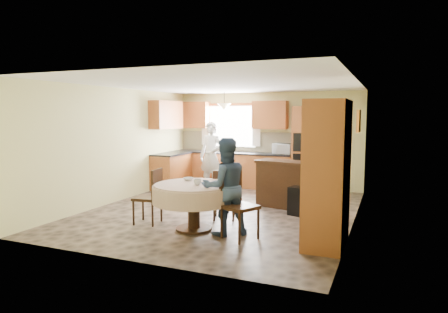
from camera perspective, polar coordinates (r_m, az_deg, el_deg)
floor at (r=8.06m, az=-0.25°, el=-7.76°), size 5.00×6.00×0.01m
ceiling at (r=7.85m, az=-0.25°, el=10.26°), size 5.00×6.00×0.01m
wall_back at (r=10.68m, az=6.03°, el=2.38°), size 5.00×0.02×2.50m
wall_front at (r=5.24m, az=-13.13°, el=-1.47°), size 5.00×0.02×2.50m
wall_left at (r=9.12m, az=-14.88°, el=1.60°), size 0.02×6.00×2.50m
wall_right at (r=7.26m, az=18.24°, el=0.43°), size 0.02×6.00×2.50m
window at (r=10.97m, az=1.00°, el=4.34°), size 1.40×0.03×1.10m
curtain_left at (r=11.22m, az=-2.67°, el=4.63°), size 0.22×0.02×1.15m
curtain_right at (r=10.67m, az=4.66°, el=4.55°), size 0.22×0.02×1.15m
base_cab_back at (r=10.75m, az=1.18°, el=-1.90°), size 3.30×0.60×0.88m
counter_back at (r=10.70m, az=1.18°, el=0.54°), size 3.30×0.64×0.04m
base_cab_left at (r=10.53m, az=-7.49°, el=-2.12°), size 0.60×1.20×0.88m
counter_left at (r=10.47m, az=-7.52°, el=0.38°), size 0.64×1.20×0.04m
backsplash at (r=10.94m, az=1.74°, el=2.13°), size 3.30×0.02×0.55m
wall_cab_left at (r=11.26m, az=-4.27°, el=5.95°), size 0.85×0.33×0.72m
wall_cab_right at (r=10.45m, az=6.60°, el=5.92°), size 0.90×0.33×0.72m
wall_cab_side at (r=10.49m, az=-8.24°, el=5.90°), size 0.33×1.20×0.72m
oven_tower at (r=10.12m, az=11.77°, el=1.01°), size 0.66×0.62×2.12m
oven_upper at (r=9.79m, az=11.44°, el=1.97°), size 0.56×0.01×0.45m
oven_lower at (r=9.84m, az=11.38°, el=-0.93°), size 0.56×0.01×0.45m
pendant at (r=10.52m, az=0.03°, el=7.10°), size 0.36×0.36×0.18m
sideboard at (r=8.36m, az=9.01°, el=-4.14°), size 1.36×0.79×0.91m
space_heater at (r=7.78m, az=10.80°, el=-6.31°), size 0.46×0.38×0.55m
cupboard at (r=6.02m, az=14.55°, el=-2.34°), size 0.56×1.11×2.13m
dining_table at (r=6.65m, az=-4.35°, el=-5.39°), size 1.36×1.36×0.78m
chair_left at (r=7.14m, az=-10.33°, el=-5.23°), size 0.47×0.47×0.97m
chair_back at (r=7.28m, az=-0.01°, el=-5.14°), size 0.51×0.51×0.92m
chair_right at (r=6.24m, az=1.73°, el=-6.21°), size 0.63×0.63×1.08m
framed_picture at (r=8.19m, az=18.66°, el=4.83°), size 0.06×0.52×0.43m
microwave at (r=10.21m, az=8.46°, el=1.09°), size 0.52×0.39×0.27m
person_sink at (r=10.10m, az=-1.86°, el=0.04°), size 0.69×0.50×1.74m
person_dining at (r=6.35m, az=0.14°, el=-4.33°), size 0.96×0.94×1.56m
bowl_sideboard at (r=8.34m, az=7.76°, el=-0.80°), size 0.24×0.24×0.05m
bottle_sideboard at (r=8.19m, az=12.11°, el=-0.08°), size 0.16×0.16×0.32m
cup_table at (r=6.52m, az=-3.80°, el=-3.65°), size 0.14×0.14×0.10m
bowl_table at (r=6.96m, az=-5.13°, el=-3.23°), size 0.22×0.22×0.05m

